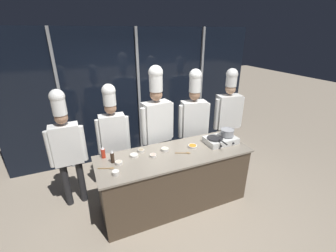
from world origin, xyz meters
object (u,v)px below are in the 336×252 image
at_px(chef_head, 66,143).
at_px(prep_bowl_carrots, 193,146).
at_px(frying_pan, 215,137).
at_px(chef_pastry, 194,117).
at_px(chef_sous, 113,132).
at_px(squeeze_bottle_chili, 103,152).
at_px(serving_spoon_slotted, 186,153).
at_px(stock_pot, 227,132).
at_px(prep_bowl_rice, 116,173).
at_px(chef_apprentice, 228,112).
at_px(prep_bowl_onion, 134,155).
at_px(serving_spoon_solid, 109,168).
at_px(prep_bowl_noodles, 165,149).
at_px(squeeze_bottle_soy, 112,157).
at_px(chef_line, 157,120).
at_px(prep_bowl_mushrooms, 141,150).
at_px(prep_bowl_chicken, 119,162).
at_px(prep_bowl_shrimp, 153,155).
at_px(portable_stove, 221,140).

bearing_deg(chef_head, prep_bowl_carrots, 161.37).
distance_m(frying_pan, chef_pastry, 0.66).
height_order(frying_pan, chef_sous, chef_sous).
height_order(squeeze_bottle_chili, chef_head, chef_head).
xyz_separation_m(prep_bowl_carrots, serving_spoon_slotted, (-0.19, -0.13, -0.01)).
distance_m(stock_pot, prep_bowl_rice, 1.90).
relative_size(serving_spoon_slotted, chef_apprentice, 0.11).
distance_m(prep_bowl_onion, serving_spoon_solid, 0.43).
relative_size(prep_bowl_onion, prep_bowl_noodles, 1.09).
bearing_deg(prep_bowl_rice, chef_pastry, 28.16).
relative_size(squeeze_bottle_soy, chef_line, 0.09).
relative_size(prep_bowl_onion, chef_head, 0.07).
distance_m(squeeze_bottle_chili, prep_bowl_noodles, 0.91).
height_order(prep_bowl_noodles, serving_spoon_solid, prep_bowl_noodles).
distance_m(prep_bowl_mushrooms, chef_apprentice, 2.00).
relative_size(prep_bowl_chicken, chef_sous, 0.05).
height_order(prep_bowl_mushrooms, chef_line, chef_line).
distance_m(prep_bowl_noodles, chef_apprentice, 1.71).
xyz_separation_m(prep_bowl_chicken, chef_apprentice, (2.32, 0.67, 0.20)).
distance_m(prep_bowl_onion, prep_bowl_noodles, 0.48).
xyz_separation_m(squeeze_bottle_soy, chef_apprentice, (2.39, 0.60, 0.13)).
distance_m(prep_bowl_shrimp, chef_sous, 0.83).
relative_size(prep_bowl_carrots, chef_line, 0.07).
xyz_separation_m(prep_bowl_chicken, chef_sous, (0.06, 0.67, 0.17)).
height_order(portable_stove, serving_spoon_solid, portable_stove).
distance_m(prep_bowl_noodles, chef_pastry, 0.98).
height_order(prep_bowl_rice, chef_pastry, chef_pastry).
height_order(portable_stove, squeeze_bottle_soy, squeeze_bottle_soy).
distance_m(squeeze_bottle_chili, prep_bowl_shrimp, 0.72).
height_order(squeeze_bottle_chili, chef_line, chef_line).
height_order(prep_bowl_chicken, chef_sous, chef_sous).
relative_size(squeeze_bottle_soy, prep_bowl_chicken, 1.93).
xyz_separation_m(prep_bowl_chicken, serving_spoon_solid, (-0.15, -0.07, -0.01)).
height_order(prep_bowl_mushrooms, prep_bowl_carrots, prep_bowl_mushrooms).
distance_m(prep_bowl_mushrooms, prep_bowl_onion, 0.16).
distance_m(prep_bowl_noodles, chef_sous, 0.90).
xyz_separation_m(squeeze_bottle_soy, prep_bowl_carrots, (1.25, -0.05, -0.07)).
height_order(prep_bowl_chicken, serving_spoon_slotted, prep_bowl_chicken).
distance_m(prep_bowl_noodles, serving_spoon_slotted, 0.33).
xyz_separation_m(serving_spoon_slotted, serving_spoon_solid, (-1.13, 0.04, -0.00)).
relative_size(prep_bowl_noodles, prep_bowl_shrimp, 1.17).
relative_size(portable_stove, chef_head, 0.27).
bearing_deg(chef_pastry, prep_bowl_onion, 31.03).
height_order(prep_bowl_onion, chef_head, chef_head).
distance_m(portable_stove, serving_spoon_slotted, 0.69).
xyz_separation_m(frying_pan, prep_bowl_noodles, (-0.83, 0.12, -0.10)).
bearing_deg(stock_pot, serving_spoon_solid, -178.73).
bearing_deg(portable_stove, frying_pan, -177.78).
relative_size(prep_bowl_mushrooms, serving_spoon_solid, 0.47).
height_order(stock_pot, prep_bowl_mushrooms, stock_pot).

